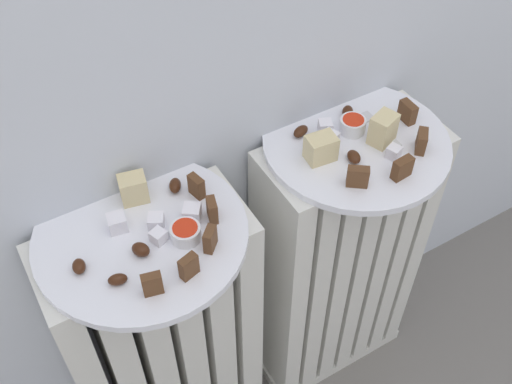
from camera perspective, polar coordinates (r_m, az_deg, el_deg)
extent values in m
cube|color=silver|center=(1.11, -14.88, -16.66)|extent=(0.04, 0.15, 0.61)
cube|color=silver|center=(1.11, -12.24, -15.57)|extent=(0.04, 0.15, 0.61)
cube|color=silver|center=(1.11, -9.64, -14.45)|extent=(0.04, 0.15, 0.61)
cube|color=silver|center=(1.12, -7.09, -13.32)|extent=(0.04, 0.15, 0.61)
cube|color=silver|center=(1.13, -4.60, -12.18)|extent=(0.04, 0.15, 0.61)
cube|color=silver|center=(1.14, -2.17, -11.03)|extent=(0.04, 0.15, 0.61)
cube|color=silver|center=(1.48, 6.28, -13.55)|extent=(0.32, 0.15, 0.03)
cube|color=silver|center=(1.16, 1.94, -9.04)|extent=(0.03, 0.15, 0.61)
cube|color=silver|center=(1.18, 3.85, -8.08)|extent=(0.03, 0.15, 0.61)
cube|color=silver|center=(1.19, 5.71, -7.15)|extent=(0.03, 0.15, 0.61)
cube|color=silver|center=(1.21, 7.50, -6.23)|extent=(0.03, 0.15, 0.61)
cube|color=silver|center=(1.23, 9.23, -5.33)|extent=(0.03, 0.15, 0.61)
cube|color=silver|center=(1.25, 10.90, -4.46)|extent=(0.03, 0.15, 0.61)
cube|color=silver|center=(1.27, 12.52, -3.61)|extent=(0.03, 0.15, 0.61)
cylinder|color=white|center=(0.86, -10.58, -3.91)|extent=(0.29, 0.29, 0.01)
cylinder|color=white|center=(0.98, 9.24, 4.52)|extent=(0.29, 0.29, 0.01)
cube|color=#56351E|center=(0.78, -9.57, -8.39)|extent=(0.03, 0.02, 0.03)
cube|color=#56351E|center=(0.79, -6.24, -6.87)|extent=(0.03, 0.02, 0.03)
cube|color=#56351E|center=(0.81, -4.27, -4.37)|extent=(0.03, 0.03, 0.03)
cube|color=#56351E|center=(0.84, -4.08, -1.67)|extent=(0.02, 0.03, 0.03)
cube|color=#56351E|center=(0.87, -5.53, 0.53)|extent=(0.02, 0.03, 0.03)
cube|color=beige|center=(0.88, -11.27, 0.31)|extent=(0.04, 0.04, 0.04)
cube|color=white|center=(0.83, -9.02, -4.08)|extent=(0.02, 0.02, 0.02)
cube|color=white|center=(0.85, -12.72, -2.79)|extent=(0.03, 0.03, 0.02)
cube|color=white|center=(0.85, -5.93, -1.96)|extent=(0.03, 0.03, 0.02)
cube|color=white|center=(0.85, -9.21, -2.73)|extent=(0.03, 0.03, 0.02)
ellipsoid|color=#3D1E0F|center=(0.89, -7.49, 0.60)|extent=(0.03, 0.03, 0.02)
ellipsoid|color=#3D1E0F|center=(0.83, -16.05, -6.63)|extent=(0.02, 0.03, 0.02)
ellipsoid|color=#3D1E0F|center=(0.82, -10.61, -5.26)|extent=(0.03, 0.03, 0.02)
ellipsoid|color=#3D1E0F|center=(0.80, -12.67, -7.90)|extent=(0.03, 0.02, 0.02)
cylinder|color=white|center=(0.83, -6.53, -3.76)|extent=(0.04, 0.04, 0.02)
cylinder|color=red|center=(0.83, -6.56, -3.52)|extent=(0.03, 0.03, 0.01)
cube|color=#56351E|center=(0.90, 9.39, 1.40)|extent=(0.03, 0.03, 0.03)
cube|color=#56351E|center=(0.92, 13.38, 2.16)|extent=(0.03, 0.02, 0.03)
cube|color=#56351E|center=(0.97, 15.06, 4.56)|extent=(0.03, 0.03, 0.03)
cube|color=#56351E|center=(1.02, 13.83, 7.20)|extent=(0.01, 0.03, 0.03)
cube|color=beige|center=(0.97, 11.67, 5.72)|extent=(0.05, 0.04, 0.05)
cube|color=beige|center=(0.93, 6.02, 4.06)|extent=(0.05, 0.04, 0.04)
cube|color=white|center=(0.98, 6.41, 6.01)|extent=(0.03, 0.03, 0.02)
cube|color=white|center=(0.96, 6.85, 4.90)|extent=(0.03, 0.03, 0.02)
cube|color=white|center=(0.95, 12.62, 3.62)|extent=(0.02, 0.02, 0.02)
ellipsoid|color=#3D1E0F|center=(1.01, 8.47, 7.36)|extent=(0.03, 0.03, 0.01)
ellipsoid|color=#3D1E0F|center=(0.94, 9.04, 3.23)|extent=(0.03, 0.03, 0.01)
ellipsoid|color=#3D1E0F|center=(0.97, 4.16, 5.62)|extent=(0.03, 0.03, 0.01)
cylinder|color=white|center=(0.98, 8.92, 6.11)|extent=(0.04, 0.04, 0.02)
cylinder|color=red|center=(0.98, 8.96, 6.38)|extent=(0.03, 0.03, 0.01)
cube|color=silver|center=(0.99, 12.07, 5.15)|extent=(0.01, 0.06, 0.00)
cube|color=silver|center=(1.02, 10.20, 6.84)|extent=(0.02, 0.02, 0.00)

